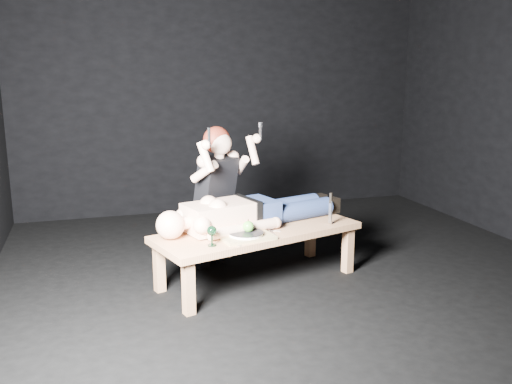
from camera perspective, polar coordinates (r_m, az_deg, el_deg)
ground at (r=4.75m, az=4.23°, el=-8.76°), size 5.00×5.00×0.00m
back_wall at (r=6.81m, az=-3.28°, el=10.67°), size 5.00×0.00×5.00m
table at (r=4.57m, az=0.18°, el=-6.57°), size 1.81×1.10×0.45m
lying_man at (r=4.60m, az=-0.19°, el=-1.67°), size 1.90×1.05×0.28m
kneeling_woman at (r=4.83m, az=-4.73°, el=-0.35°), size 0.97×1.00×1.29m
serving_tray at (r=4.26m, az=-1.04°, el=-4.63°), size 0.44×0.35×0.02m
plate at (r=4.26m, az=-1.04°, el=-4.34°), size 0.31×0.31×0.02m
apple at (r=4.26m, az=-0.81°, el=-3.59°), size 0.09×0.09×0.09m
goblet at (r=4.07m, az=-4.60°, el=-4.55°), size 0.09×0.09×0.15m
fork_flat at (r=4.13m, az=-2.45°, el=-5.36°), size 0.10×0.16×0.01m
knife_flat at (r=4.37m, az=1.77°, el=-4.33°), size 0.03×0.18×0.01m
spoon_flat at (r=4.46m, az=1.42°, el=-3.98°), size 0.16×0.11×0.01m
carving_knife at (r=4.65m, az=7.72°, el=-1.72°), size 0.04×0.05×0.27m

